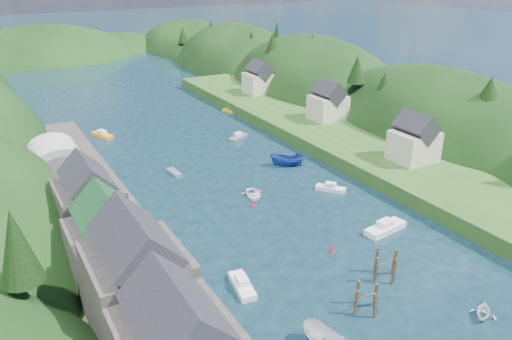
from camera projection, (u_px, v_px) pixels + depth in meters
ground at (199, 151)px, 95.22m from camera, size 600.00×600.00×0.00m
hillside_right at (312, 120)px, 138.76m from camera, size 36.00×245.56×48.00m
far_hills at (77, 81)px, 199.04m from camera, size 103.00×68.00×44.00m
hill_trees at (167, 77)px, 104.15m from camera, size 91.50×151.74×12.53m
quay_left at (116, 254)px, 59.84m from camera, size 12.00×110.00×2.00m
terrace_left_grass at (55, 269)px, 56.53m from camera, size 12.00×110.00×2.50m
quayside_buildings at (128, 273)px, 45.69m from camera, size 8.00×35.84×12.90m
boat_sheds at (63, 171)px, 72.44m from camera, size 7.00×21.00×7.50m
terrace_right at (335, 138)px, 98.26m from camera, size 16.00×120.00×2.40m
right_bank_cottages at (323, 104)px, 104.49m from camera, size 9.00×59.24×8.41m
piling_cluster_near at (366, 301)px, 51.34m from camera, size 3.20×2.99×3.51m
piling_cluster_far at (385, 268)px, 56.60m from camera, size 3.33×3.09×3.81m
channel_buoy_near at (332, 249)px, 61.95m from camera, size 0.70×0.70×1.10m
channel_buoy_far at (253, 204)px, 73.36m from camera, size 0.70×0.70×1.10m
moored_boats at (289, 213)px, 70.09m from camera, size 33.84×83.24×2.43m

